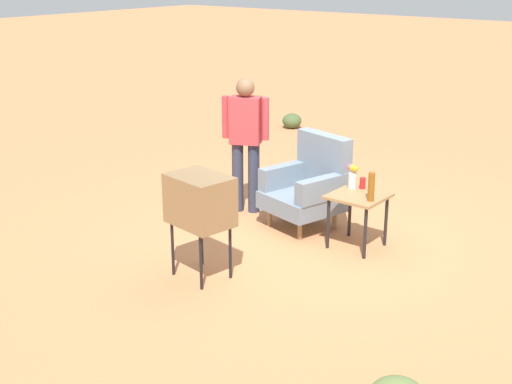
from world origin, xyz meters
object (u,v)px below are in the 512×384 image
Objects in this scene: tv_on_stand at (200,201)px; bottle_tall_amber at (371,187)px; flower_vase at (352,175)px; side_table at (358,202)px; person_standing at (246,137)px; soda_can_red at (363,183)px; armchair at (309,185)px.

bottle_tall_amber is (1.00, 1.48, -0.04)m from tv_on_stand.
flower_vase is at bearing 146.79° from bottle_tall_amber.
bottle_tall_amber is (0.19, -0.09, 0.23)m from side_table.
flower_vase is (-0.17, 0.14, 0.23)m from side_table.
flower_vase is at bearing 69.35° from tv_on_stand.
bottle_tall_amber is at bearing 55.92° from tv_on_stand.
person_standing is at bearing 115.85° from tv_on_stand.
tv_on_stand is 8.44× the size of soda_can_red.
armchair is 0.79m from side_table.
person_standing is at bearing 172.66° from bottle_tall_amber.
person_standing reaches higher than flower_vase.
armchair reaches higher than flower_vase.
soda_can_red is at bearing 131.44° from bottle_tall_amber.
bottle_tall_amber is 1.13× the size of flower_vase.
person_standing is at bearing -175.89° from armchair.
armchair is 0.65m from flower_vase.
side_table is at bearing -40.71° from flower_vase.
armchair is at bearing -179.90° from soda_can_red.
bottle_tall_amber is at bearing -7.34° from person_standing.
tv_on_stand is at bearing -117.27° from side_table.
tv_on_stand is 1.92m from person_standing.
armchair is 8.69× the size of soda_can_red.
tv_on_stand is at bearing -124.08° from bottle_tall_amber.
side_table is (0.76, -0.21, 0.01)m from armchair.
person_standing is 13.44× the size of soda_can_red.
side_table is 0.32m from flower_vase.
armchair is 1.79× the size of side_table.
person_standing is 1.49m from flower_vase.
person_standing is at bearing 179.88° from flower_vase.
person_standing is (-1.65, 0.15, 0.43)m from side_table.
bottle_tall_amber is (0.27, -0.30, 0.09)m from soda_can_red.
side_table is 1.79m from tv_on_stand.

